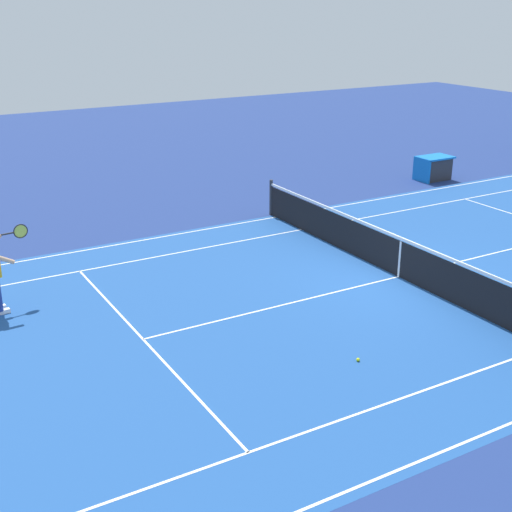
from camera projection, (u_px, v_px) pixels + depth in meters
ground_plane at (399, 277)px, 16.35m from camera, size 60.00×60.00×0.00m
court_slab at (399, 277)px, 16.35m from camera, size 24.20×11.40×0.00m
court_line_markings at (399, 277)px, 16.35m from camera, size 23.85×11.05×0.01m
tennis_net at (400, 257)px, 16.18m from camera, size 0.10×11.70×1.08m
tennis_ball at (358, 360)px, 12.52m from camera, size 0.07×0.07×0.07m
equipment_cart_tarped at (433, 168)px, 24.97m from camera, size 1.25×0.84×0.85m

